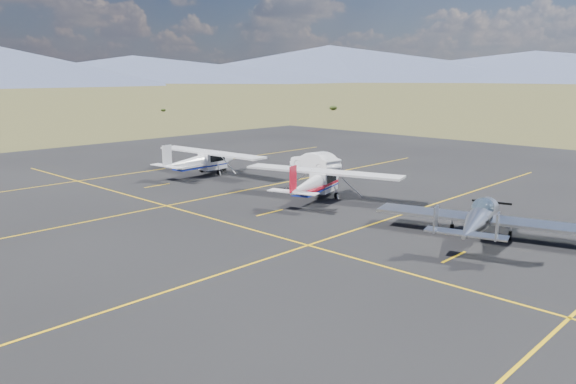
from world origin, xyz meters
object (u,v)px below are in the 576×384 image
aircraft_cessna (316,182)px  sedan (315,161)px  aircraft_plain (201,160)px  aircraft_low_wing (480,218)px

aircraft_cessna → sedan: aircraft_cessna is taller
aircraft_cessna → aircraft_plain: bearing=71.4°
aircraft_low_wing → aircraft_plain: (1.34, 22.49, 0.12)m
aircraft_low_wing → aircraft_plain: 22.53m
aircraft_low_wing → aircraft_cessna: (0.95, 10.77, 0.10)m
aircraft_cessna → sedan: size_ratio=2.25×
aircraft_low_wing → aircraft_cessna: size_ratio=0.99×
aircraft_plain → aircraft_low_wing: bearing=-97.9°
aircraft_cessna → sedan: (8.05, 7.08, -0.39)m
aircraft_low_wing → aircraft_plain: size_ratio=0.97×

